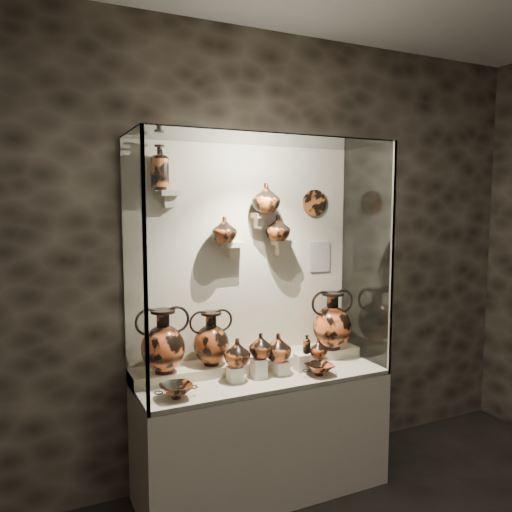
% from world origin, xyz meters
% --- Properties ---
extents(wall_back, '(5.00, 0.02, 3.20)m').
position_xyz_m(wall_back, '(0.00, 2.50, 1.60)').
color(wall_back, black).
rests_on(wall_back, ground).
extents(plinth, '(1.70, 0.60, 0.80)m').
position_xyz_m(plinth, '(0.00, 2.18, 0.40)').
color(plinth, beige).
rests_on(plinth, floor).
extents(front_tier, '(1.68, 0.58, 0.03)m').
position_xyz_m(front_tier, '(0.00, 2.18, 0.82)').
color(front_tier, beige).
rests_on(front_tier, plinth).
extents(rear_tier, '(1.70, 0.25, 0.10)m').
position_xyz_m(rear_tier, '(0.00, 2.35, 0.85)').
color(rear_tier, beige).
rests_on(rear_tier, plinth).
extents(back_panel, '(1.70, 0.03, 1.60)m').
position_xyz_m(back_panel, '(0.00, 2.50, 1.60)').
color(back_panel, beige).
rests_on(back_panel, plinth).
extents(glass_front, '(1.70, 0.01, 1.60)m').
position_xyz_m(glass_front, '(0.00, 1.88, 1.60)').
color(glass_front, white).
rests_on(glass_front, plinth).
extents(glass_left, '(0.01, 0.60, 1.60)m').
position_xyz_m(glass_left, '(-0.85, 2.18, 1.60)').
color(glass_left, white).
rests_on(glass_left, plinth).
extents(glass_right, '(0.01, 0.60, 1.60)m').
position_xyz_m(glass_right, '(0.85, 2.18, 1.60)').
color(glass_right, white).
rests_on(glass_right, plinth).
extents(glass_top, '(1.70, 0.60, 0.01)m').
position_xyz_m(glass_top, '(0.00, 2.18, 2.40)').
color(glass_top, white).
rests_on(glass_top, back_panel).
extents(frame_post_left, '(0.02, 0.02, 1.60)m').
position_xyz_m(frame_post_left, '(-0.84, 1.89, 1.60)').
color(frame_post_left, gray).
rests_on(frame_post_left, plinth).
extents(frame_post_right, '(0.02, 0.02, 1.60)m').
position_xyz_m(frame_post_right, '(0.84, 1.89, 1.60)').
color(frame_post_right, gray).
rests_on(frame_post_right, plinth).
extents(pedestal_a, '(0.09, 0.09, 0.10)m').
position_xyz_m(pedestal_a, '(-0.22, 2.13, 0.88)').
color(pedestal_a, white).
rests_on(pedestal_a, front_tier).
extents(pedestal_b, '(0.09, 0.09, 0.13)m').
position_xyz_m(pedestal_b, '(-0.05, 2.13, 0.90)').
color(pedestal_b, white).
rests_on(pedestal_b, front_tier).
extents(pedestal_c, '(0.09, 0.09, 0.09)m').
position_xyz_m(pedestal_c, '(0.12, 2.13, 0.88)').
color(pedestal_c, white).
rests_on(pedestal_c, front_tier).
extents(pedestal_d, '(0.09, 0.09, 0.12)m').
position_xyz_m(pedestal_d, '(0.28, 2.13, 0.89)').
color(pedestal_d, white).
rests_on(pedestal_d, front_tier).
extents(pedestal_e, '(0.09, 0.09, 0.08)m').
position_xyz_m(pedestal_e, '(0.42, 2.13, 0.87)').
color(pedestal_e, white).
rests_on(pedestal_e, front_tier).
extents(bracket_ul, '(0.14, 0.12, 0.04)m').
position_xyz_m(bracket_ul, '(-0.55, 2.42, 2.05)').
color(bracket_ul, beige).
rests_on(bracket_ul, back_panel).
extents(bracket_ca, '(0.14, 0.12, 0.04)m').
position_xyz_m(bracket_ca, '(-0.10, 2.42, 1.70)').
color(bracket_ca, beige).
rests_on(bracket_ca, back_panel).
extents(bracket_cb, '(0.10, 0.12, 0.04)m').
position_xyz_m(bracket_cb, '(0.10, 2.42, 1.90)').
color(bracket_cb, beige).
rests_on(bracket_cb, back_panel).
extents(bracket_cc, '(0.14, 0.12, 0.04)m').
position_xyz_m(bracket_cc, '(0.28, 2.42, 1.70)').
color(bracket_cc, beige).
rests_on(bracket_cc, back_panel).
extents(amphora_left, '(0.44, 0.44, 0.41)m').
position_xyz_m(amphora_left, '(-0.64, 2.30, 1.11)').
color(amphora_left, '#D65C29').
rests_on(amphora_left, rear_tier).
extents(amphora_mid, '(0.36, 0.36, 0.36)m').
position_xyz_m(amphora_mid, '(-0.31, 2.32, 1.08)').
color(amphora_mid, '#9C421B').
rests_on(amphora_mid, rear_tier).
extents(amphora_right, '(0.40, 0.40, 0.43)m').
position_xyz_m(amphora_right, '(0.64, 2.30, 1.12)').
color(amphora_right, '#D65C29').
rests_on(amphora_right, rear_tier).
extents(jug_a, '(0.21, 0.21, 0.18)m').
position_xyz_m(jug_a, '(-0.20, 2.14, 1.02)').
color(jug_a, '#D65C29').
rests_on(jug_a, pedestal_a).
extents(jug_b, '(0.20, 0.20, 0.17)m').
position_xyz_m(jug_b, '(-0.03, 2.15, 1.04)').
color(jug_b, '#9C421B').
rests_on(jug_b, pedestal_b).
extents(jug_c, '(0.24, 0.24, 0.19)m').
position_xyz_m(jug_c, '(0.10, 2.15, 1.01)').
color(jug_c, '#D65C29').
rests_on(jug_c, pedestal_c).
extents(jug_e, '(0.15, 0.15, 0.13)m').
position_xyz_m(jug_e, '(0.41, 2.13, 0.98)').
color(jug_e, '#D65C29').
rests_on(jug_e, pedestal_e).
extents(lekythos_small, '(0.07, 0.07, 0.15)m').
position_xyz_m(lekythos_small, '(0.32, 2.13, 1.02)').
color(lekythos_small, '#9C421B').
rests_on(lekythos_small, pedestal_d).
extents(kylix_left, '(0.27, 0.24, 0.10)m').
position_xyz_m(kylix_left, '(-0.64, 2.03, 0.88)').
color(kylix_left, '#9C421B').
rests_on(kylix_left, front_tier).
extents(kylix_right, '(0.29, 0.27, 0.09)m').
position_xyz_m(kylix_right, '(0.34, 2.00, 0.88)').
color(kylix_right, '#D65C29').
rests_on(kylix_right, front_tier).
extents(lekythos_tall, '(0.15, 0.15, 0.32)m').
position_xyz_m(lekythos_tall, '(-0.62, 2.41, 2.23)').
color(lekythos_tall, '#D65C29').
rests_on(lekythos_tall, bracket_ul).
extents(ovoid_vase_a, '(0.18, 0.18, 0.18)m').
position_xyz_m(ovoid_vase_a, '(-0.19, 2.38, 1.81)').
color(ovoid_vase_a, '#9C421B').
rests_on(ovoid_vase_a, bracket_ca).
extents(ovoid_vase_b, '(0.22, 0.22, 0.21)m').
position_xyz_m(ovoid_vase_b, '(0.12, 2.37, 2.02)').
color(ovoid_vase_b, '#9C421B').
rests_on(ovoid_vase_b, bracket_cb).
extents(ovoid_vase_c, '(0.21, 0.21, 0.19)m').
position_xyz_m(ovoid_vase_c, '(0.22, 2.38, 1.81)').
color(ovoid_vase_c, '#9C421B').
rests_on(ovoid_vase_c, bracket_cc).
extents(wall_plate, '(0.20, 0.02, 0.20)m').
position_xyz_m(wall_plate, '(0.58, 2.47, 1.99)').
color(wall_plate, brown).
rests_on(wall_plate, back_panel).
extents(info_placard, '(0.17, 0.01, 0.23)m').
position_xyz_m(info_placard, '(0.63, 2.47, 1.58)').
color(info_placard, beige).
rests_on(info_placard, back_panel).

